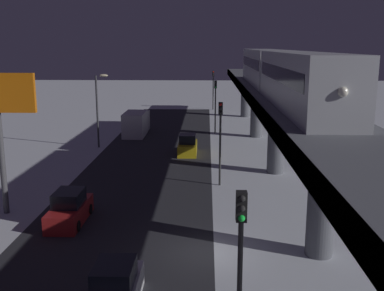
% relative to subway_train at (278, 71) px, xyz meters
% --- Properties ---
extents(ground_plane, '(240.00, 240.00, 0.00)m').
position_rel_subway_train_xyz_m(ground_plane, '(5.83, 15.98, -8.49)').
color(ground_plane, silver).
extents(avenue_asphalt, '(11.00, 109.49, 0.01)m').
position_rel_subway_train_xyz_m(avenue_asphalt, '(10.87, 15.98, -8.49)').
color(avenue_asphalt, '#28282D').
rests_on(avenue_asphalt, ground_plane).
extents(elevated_railway, '(5.00, 109.49, 6.71)m').
position_rel_subway_train_xyz_m(elevated_railway, '(0.09, 15.98, -2.68)').
color(elevated_railway, slate).
rests_on(elevated_railway, ground_plane).
extents(subway_train, '(2.94, 36.87, 3.40)m').
position_rel_subway_train_xyz_m(subway_train, '(0.00, 0.00, 0.00)').
color(subway_train, '#B7BABF').
rests_on(subway_train, elevated_railway).
extents(sedan_red, '(1.91, 4.55, 1.97)m').
position_rel_subway_train_xyz_m(sedan_red, '(14.07, 11.97, -7.71)').
color(sedan_red, '#A51E1E').
rests_on(sedan_red, ground_plane).
extents(sedan_yellow, '(1.80, 4.03, 1.97)m').
position_rel_subway_train_xyz_m(sedan_yellow, '(7.67, -6.27, -7.69)').
color(sedan_yellow, gold).
rests_on(sedan_yellow, ground_plane).
extents(sedan_white, '(1.80, 4.28, 1.97)m').
position_rel_subway_train_xyz_m(sedan_white, '(9.47, 21.30, -7.69)').
color(sedan_white, silver).
rests_on(sedan_white, ground_plane).
extents(delivery_van, '(2.40, 7.40, 2.80)m').
position_rel_subway_train_xyz_m(delivery_van, '(14.27, -16.42, -7.15)').
color(delivery_van, '#B2B2B7').
rests_on(delivery_van, ground_plane).
extents(traffic_light_near, '(0.32, 0.44, 6.40)m').
position_rel_subway_train_xyz_m(traffic_light_near, '(4.77, 25.45, -4.30)').
color(traffic_light_near, '#2D2D2D').
rests_on(traffic_light_near, ground_plane).
extents(traffic_light_mid, '(0.32, 0.44, 6.40)m').
position_rel_subway_train_xyz_m(traffic_light_mid, '(4.77, 4.11, -4.30)').
color(traffic_light_mid, '#2D2D2D').
rests_on(traffic_light_mid, ground_plane).
extents(traffic_light_far, '(0.32, 0.44, 6.40)m').
position_rel_subway_train_xyz_m(traffic_light_far, '(4.77, -17.24, -4.30)').
color(traffic_light_far, '#2D2D2D').
rests_on(traffic_light_far, ground_plane).
extents(traffic_light_distant, '(0.32, 0.44, 6.40)m').
position_rel_subway_train_xyz_m(traffic_light_distant, '(4.77, -38.59, -4.30)').
color(traffic_light_distant, '#2D2D2D').
rests_on(traffic_light_distant, ground_plane).
extents(street_lamp_far, '(1.35, 0.44, 7.65)m').
position_rel_subway_train_xyz_m(street_lamp_far, '(16.94, -9.02, -3.68)').
color(street_lamp_far, '#38383D').
rests_on(street_lamp_far, ground_plane).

